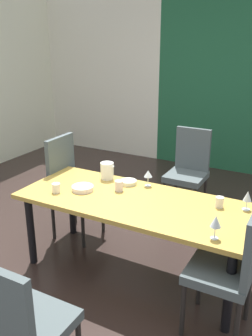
% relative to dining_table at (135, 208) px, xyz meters
% --- Properties ---
extents(ground_plane, '(6.00, 6.17, 0.02)m').
position_rel_dining_table_xyz_m(ground_plane, '(-0.49, 0.13, -0.66)').
color(ground_plane, '#2E221F').
extents(back_panel_interior, '(2.32, 0.10, 2.89)m').
position_rel_dining_table_xyz_m(back_panel_interior, '(-2.32, 3.17, 0.79)').
color(back_panel_interior, silver).
rests_on(back_panel_interior, ground_plane).
extents(dining_table, '(2.05, 0.84, 0.73)m').
position_rel_dining_table_xyz_m(dining_table, '(0.00, 0.00, 0.00)').
color(dining_table, gold).
rests_on(dining_table, ground_plane).
extents(chair_head_near, '(0.44, 0.44, 0.99)m').
position_rel_dining_table_xyz_m(chair_head_near, '(0.01, -1.42, -0.09)').
color(chair_head_near, '#485355').
rests_on(chair_head_near, ground_plane).
extents(chair_right_near, '(0.44, 0.44, 1.01)m').
position_rel_dining_table_xyz_m(chair_right_near, '(0.92, -0.32, -0.09)').
color(chair_right_near, '#485355').
rests_on(chair_right_near, ground_plane).
extents(chair_left_far, '(0.45, 0.44, 1.08)m').
position_rel_dining_table_xyz_m(chair_left_far, '(-0.93, 0.32, -0.06)').
color(chair_left_far, '#485355').
rests_on(chair_left_far, ground_plane).
extents(chair_head_far, '(0.44, 0.45, 1.03)m').
position_rel_dining_table_xyz_m(chair_head_far, '(-0.01, 1.43, -0.08)').
color(chair_head_far, '#485355').
rests_on(chair_head_far, ground_plane).
extents(wine_glass_north, '(0.08, 0.08, 0.15)m').
position_rel_dining_table_xyz_m(wine_glass_north, '(-0.04, 0.34, 0.20)').
color(wine_glass_north, silver).
rests_on(wine_glass_north, dining_table).
extents(wine_glass_corner, '(0.07, 0.07, 0.16)m').
position_rel_dining_table_xyz_m(wine_glass_corner, '(0.88, 0.26, 0.19)').
color(wine_glass_corner, silver).
rests_on(wine_glass_corner, dining_table).
extents(wine_glass_west, '(0.08, 0.08, 0.18)m').
position_rel_dining_table_xyz_m(wine_glass_west, '(0.78, -0.31, 0.21)').
color(wine_glass_west, silver).
rests_on(wine_glass_west, dining_table).
extents(serving_bowl_south, '(0.20, 0.20, 0.04)m').
position_rel_dining_table_xyz_m(serving_bowl_south, '(-0.51, -0.04, 0.10)').
color(serving_bowl_south, silver).
rests_on(serving_bowl_south, dining_table).
extents(serving_bowl_near_window, '(0.16, 0.16, 0.04)m').
position_rel_dining_table_xyz_m(serving_bowl_near_window, '(-0.21, 0.29, 0.10)').
color(serving_bowl_near_window, beige).
rests_on(serving_bowl_near_window, dining_table).
extents(cup_center, '(0.07, 0.07, 0.09)m').
position_rel_dining_table_xyz_m(cup_center, '(0.68, 0.20, 0.12)').
color(cup_center, silver).
rests_on(cup_center, dining_table).
extents(cup_near_shelf, '(0.08, 0.08, 0.10)m').
position_rel_dining_table_xyz_m(cup_near_shelf, '(-0.22, 0.11, 0.13)').
color(cup_near_shelf, silver).
rests_on(cup_near_shelf, dining_table).
extents(cup_east, '(0.07, 0.07, 0.08)m').
position_rel_dining_table_xyz_m(cup_east, '(-0.69, -0.19, 0.12)').
color(cup_east, white).
rests_on(cup_east, dining_table).
extents(pitcher_rear, '(0.14, 0.13, 0.17)m').
position_rel_dining_table_xyz_m(pitcher_rear, '(-0.46, 0.31, 0.16)').
color(pitcher_rear, white).
rests_on(pitcher_rear, dining_table).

